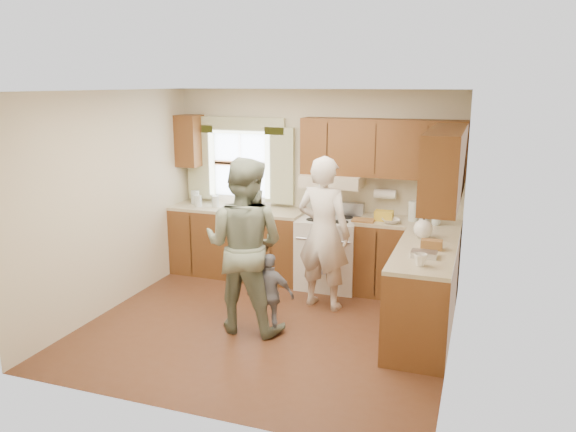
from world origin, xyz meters
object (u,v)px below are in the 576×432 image
at_px(woman_left, 324,233).
at_px(child, 270,294).
at_px(stove, 329,251).
at_px(woman_right, 244,246).

height_order(woman_left, child, woman_left).
bearing_deg(child, woman_left, -110.76).
relative_size(stove, woman_right, 0.58).
bearing_deg(woman_left, woman_right, 65.78).
bearing_deg(stove, woman_right, -108.10).
bearing_deg(woman_left, stove, -69.90).
xyz_separation_m(stove, woman_left, (0.11, -0.68, 0.43)).
xyz_separation_m(stove, woman_right, (-0.50, -1.54, 0.46)).
bearing_deg(woman_right, child, 173.34).
height_order(woman_left, woman_right, woman_right).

